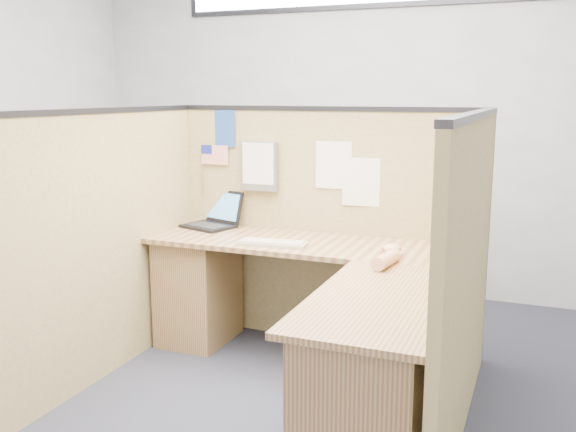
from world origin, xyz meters
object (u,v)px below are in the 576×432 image
at_px(laptop, 212,218).
at_px(keyboard, 272,243).
at_px(mouse, 392,253).
at_px(l_desk, 312,320).

bearing_deg(laptop, keyboard, -13.71).
bearing_deg(keyboard, laptop, 142.10).
bearing_deg(keyboard, mouse, -6.66).
xyz_separation_m(l_desk, mouse, (0.38, 0.23, 0.36)).
bearing_deg(keyboard, l_desk, -41.03).
distance_m(l_desk, keyboard, 0.54).
distance_m(laptop, keyboard, 0.70).
height_order(keyboard, mouse, mouse).
bearing_deg(l_desk, mouse, 31.48).
height_order(l_desk, keyboard, keyboard).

